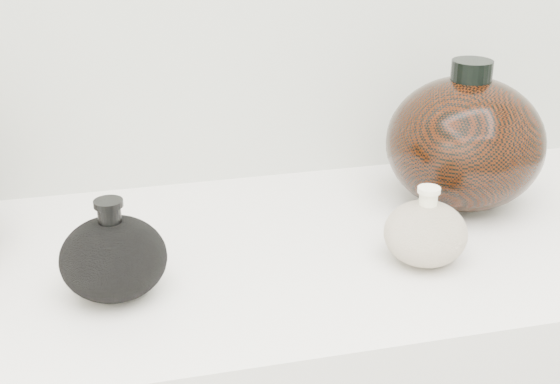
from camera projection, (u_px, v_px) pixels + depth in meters
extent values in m
cube|color=silver|center=(282.00, 257.00, 1.04)|extent=(1.20, 0.50, 0.03)
ellipsoid|color=black|center=(114.00, 258.00, 0.90)|extent=(0.15, 0.15, 0.10)
cylinder|color=black|center=(109.00, 215.00, 0.88)|extent=(0.03, 0.03, 0.03)
cylinder|color=black|center=(108.00, 203.00, 0.87)|extent=(0.04, 0.04, 0.01)
ellipsoid|color=beige|center=(425.00, 233.00, 0.98)|extent=(0.13, 0.13, 0.08)
cylinder|color=#F3E9C6|center=(428.00, 199.00, 0.96)|extent=(0.03, 0.03, 0.02)
cylinder|color=#F3E9C6|center=(429.00, 190.00, 0.96)|extent=(0.04, 0.04, 0.01)
ellipsoid|color=black|center=(465.00, 143.00, 1.12)|extent=(0.25, 0.25, 0.19)
cylinder|color=black|center=(472.00, 73.00, 1.08)|extent=(0.06, 0.06, 0.04)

